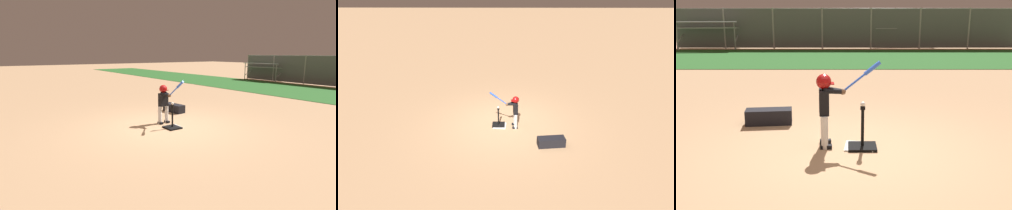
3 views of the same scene
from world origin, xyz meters
TOP-DOWN VIEW (x-y plane):
  - ground_plane at (0.00, 0.00)m, footprint 90.00×90.00m
  - grass_outfield_strip at (0.00, 10.20)m, footprint 56.00×5.58m
  - home_plate at (0.11, 0.13)m, footprint 0.48×0.48m
  - batting_tee at (0.16, 0.09)m, footprint 0.44×0.39m
  - batter_child at (-0.40, 0.18)m, footprint 0.99×0.37m
  - baseball at (0.16, 0.09)m, footprint 0.07×0.07m
  - bleachers_left_center at (-6.65, 14.10)m, footprint 3.02×2.79m
  - equipment_bag at (-1.52, 1.34)m, footprint 0.87×0.41m

SIDE VIEW (x-z plane):
  - ground_plane at x=0.00m, z-range 0.00..0.00m
  - grass_outfield_strip at x=0.00m, z-range 0.00..0.02m
  - home_plate at x=0.11m, z-range 0.00..0.02m
  - batting_tee at x=0.16m, z-range -0.24..0.42m
  - equipment_bag at x=-1.52m, z-range 0.00..0.28m
  - bleachers_left_center at x=-6.65m, z-range -0.01..1.34m
  - baseball at x=0.16m, z-range 0.66..0.74m
  - batter_child at x=-0.40m, z-range 0.06..1.40m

